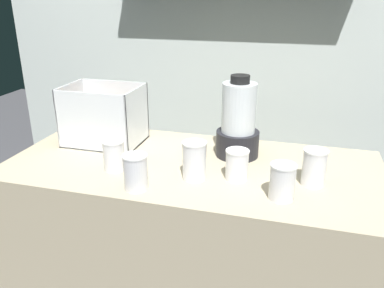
{
  "coord_description": "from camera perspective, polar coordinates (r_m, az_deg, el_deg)",
  "views": [
    {
      "loc": [
        0.37,
        -1.31,
        1.52
      ],
      "look_at": [
        0.0,
        0.0,
        0.98
      ],
      "focal_mm": 36.96,
      "sensor_mm": 36.0,
      "label": 1
    }
  ],
  "objects": [
    {
      "name": "counter",
      "position": [
        1.73,
        0.0,
        -16.56
      ],
      "size": [
        1.4,
        0.64,
        0.9
      ],
      "primitive_type": "cube",
      "color": "tan",
      "rests_on": "ground_plane"
    },
    {
      "name": "back_wall_unit",
      "position": [
        2.12,
        5.72,
        14.58
      ],
      "size": [
        2.6,
        0.24,
        2.5
      ],
      "color": "silver",
      "rests_on": "ground_plane"
    },
    {
      "name": "carrot_display_bin",
      "position": [
        1.72,
        -12.58,
        2.75
      ],
      "size": [
        0.31,
        0.23,
        0.24
      ],
      "color": "white",
      "rests_on": "counter"
    },
    {
      "name": "blender_pitcher",
      "position": [
        1.53,
        6.69,
        2.93
      ],
      "size": [
        0.17,
        0.17,
        0.32
      ],
      "color": "black",
      "rests_on": "counter"
    },
    {
      "name": "juice_cup_orange_far_left",
      "position": [
        1.45,
        -11.18,
        -1.8
      ],
      "size": [
        0.08,
        0.08,
        0.11
      ],
      "color": "white",
      "rests_on": "counter"
    },
    {
      "name": "juice_cup_mango_left",
      "position": [
        1.31,
        -8.12,
        -4.36
      ],
      "size": [
        0.08,
        0.08,
        0.12
      ],
      "color": "white",
      "rests_on": "counter"
    },
    {
      "name": "juice_cup_carrot_middle",
      "position": [
        1.36,
        0.34,
        -2.64
      ],
      "size": [
        0.08,
        0.08,
        0.14
      ],
      "color": "white",
      "rests_on": "counter"
    },
    {
      "name": "juice_cup_carrot_right",
      "position": [
        1.37,
        6.49,
        -3.27
      ],
      "size": [
        0.08,
        0.08,
        0.11
      ],
      "color": "white",
      "rests_on": "counter"
    },
    {
      "name": "juice_cup_beet_far_right",
      "position": [
        1.26,
        12.87,
        -5.63
      ],
      "size": [
        0.08,
        0.08,
        0.12
      ],
      "color": "white",
      "rests_on": "counter"
    },
    {
      "name": "juice_cup_orange_rightmost",
      "position": [
        1.38,
        17.19,
        -3.53
      ],
      "size": [
        0.08,
        0.08,
        0.13
      ],
      "color": "white",
      "rests_on": "counter"
    }
  ]
}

